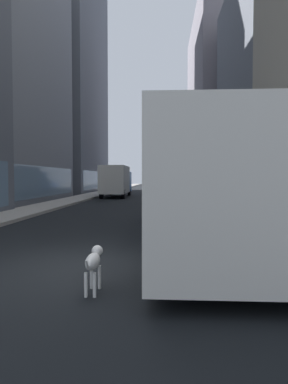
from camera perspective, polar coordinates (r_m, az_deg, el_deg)
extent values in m
plane|color=black|center=(41.97, 0.78, -0.15)|extent=(120.00, 120.00, 0.00)
cube|color=#9E9991|center=(42.60, -6.90, -0.03)|extent=(2.40, 110.00, 0.15)
cube|color=#ADA89E|center=(42.11, 8.55, -0.06)|extent=(2.40, 110.00, 0.15)
cube|color=slate|center=(28.26, -16.21, 1.73)|extent=(0.08, 13.58, 2.40)
cube|color=#4C515B|center=(49.48, -13.66, 18.20)|extent=(9.25, 18.45, 30.77)
cube|color=slate|center=(46.50, -8.05, 2.05)|extent=(0.08, 16.61, 2.40)
cube|color=slate|center=(27.66, 15.12, 1.73)|extent=(0.08, 15.58, 2.40)
cube|color=slate|center=(51.49, 14.96, 14.37)|extent=(11.32, 23.22, 25.22)
cube|color=slate|center=(49.55, 8.41, 2.08)|extent=(0.08, 20.90, 2.40)
cube|color=silver|center=(10.14, 8.91, 1.06)|extent=(2.55, 11.50, 2.75)
cube|color=slate|center=(10.14, 8.92, 3.86)|extent=(2.57, 11.04, 0.90)
cube|color=black|center=(15.88, 6.85, -2.49)|extent=(2.55, 0.16, 0.44)
cylinder|color=black|center=(13.71, 2.71, -3.47)|extent=(0.30, 1.00, 1.00)
cylinder|color=black|center=(13.87, 12.06, -3.45)|extent=(0.30, 1.00, 1.00)
cylinder|color=black|center=(6.10, 2.02, -10.97)|extent=(0.30, 1.00, 1.00)
cylinder|color=black|center=(6.46, 22.75, -10.40)|extent=(0.30, 1.00, 1.00)
cube|color=silver|center=(15.25, 1.54, 4.65)|extent=(0.08, 0.24, 0.40)
cube|color=#B7BABF|center=(39.62, 4.68, 0.69)|extent=(1.76, 4.63, 0.75)
cube|color=slate|center=(39.38, 4.70, 1.63)|extent=(1.62, 2.08, 0.55)
cylinder|color=black|center=(41.52, 3.56, 0.26)|extent=(0.22, 0.64, 0.64)
cylinder|color=black|center=(41.55, 5.68, 0.25)|extent=(0.22, 0.64, 0.64)
cylinder|color=black|center=(37.73, 3.59, 0.04)|extent=(0.22, 0.64, 0.64)
cylinder|color=black|center=(37.77, 5.92, 0.03)|extent=(0.22, 0.64, 0.64)
cube|color=silver|center=(34.52, 4.90, 0.43)|extent=(1.93, 4.76, 0.75)
cube|color=slate|center=(34.27, 4.91, 1.50)|extent=(1.77, 2.14, 0.55)
cylinder|color=black|center=(36.49, 3.47, -0.04)|extent=(0.22, 0.64, 0.64)
cylinder|color=black|center=(36.53, 6.14, -0.05)|extent=(0.22, 0.64, 0.64)
cylinder|color=black|center=(32.56, 3.49, -0.35)|extent=(0.22, 0.64, 0.64)
cylinder|color=black|center=(32.62, 6.49, -0.35)|extent=(0.22, 0.64, 0.64)
cube|color=#4C6BB7|center=(51.46, 2.57, 1.11)|extent=(1.89, 4.26, 0.75)
cube|color=slate|center=(51.24, 2.57, 1.83)|extent=(1.74, 1.92, 0.55)
cylinder|color=black|center=(53.20, 1.69, 0.75)|extent=(0.22, 0.64, 0.64)
cylinder|color=black|center=(53.18, 3.49, 0.74)|extent=(0.22, 0.64, 0.64)
cylinder|color=black|center=(49.77, 1.59, 0.63)|extent=(0.22, 0.64, 0.64)
cylinder|color=black|center=(49.75, 3.51, 0.63)|extent=(0.22, 0.64, 0.64)
cube|color=#19519E|center=(35.78, -4.15, 1.79)|extent=(2.30, 2.00, 2.10)
cube|color=silver|center=(32.06, -5.01, 2.16)|extent=(2.30, 5.50, 2.60)
cylinder|color=black|center=(35.95, -5.74, 0.12)|extent=(0.28, 0.90, 0.90)
cylinder|color=black|center=(35.69, -2.54, 0.11)|extent=(0.28, 0.90, 0.90)
cylinder|color=black|center=(30.53, -7.35, -0.31)|extent=(0.28, 0.90, 0.90)
cylinder|color=black|center=(30.23, -3.58, -0.32)|extent=(0.28, 0.90, 0.90)
ellipsoid|color=white|center=(5.68, -8.81, -11.71)|extent=(0.22, 0.60, 0.26)
sphere|color=white|center=(6.02, -8.05, -10.00)|extent=(0.20, 0.20, 0.20)
sphere|color=black|center=(6.05, -8.57, -9.77)|extent=(0.07, 0.07, 0.07)
sphere|color=black|center=(6.03, -7.44, -9.81)|extent=(0.07, 0.07, 0.07)
cylinder|color=white|center=(5.29, -9.73, -12.22)|extent=(0.03, 0.16, 0.19)
cylinder|color=white|center=(5.98, -9.03, -14.26)|extent=(0.06, 0.06, 0.40)
cylinder|color=white|center=(5.95, -7.67, -14.33)|extent=(0.06, 0.06, 0.40)
cylinder|color=white|center=(5.59, -9.98, -15.47)|extent=(0.06, 0.06, 0.40)
cylinder|color=white|center=(5.56, -8.52, -15.56)|extent=(0.06, 0.06, 0.40)
sphere|color=black|center=(5.76, -8.10, -11.10)|extent=(0.04, 0.04, 0.04)
sphere|color=black|center=(5.61, -9.59, -11.68)|extent=(0.04, 0.04, 0.04)
sphere|color=black|center=(5.49, -9.00, -11.56)|extent=(0.04, 0.04, 0.04)
cylinder|color=#1E1E2D|center=(11.42, 21.59, -4.46)|extent=(0.28, 0.28, 0.85)
cylinder|color=#B2A58C|center=(11.36, 21.65, -0.77)|extent=(0.34, 0.34, 0.62)
sphere|color=tan|center=(11.34, 21.69, 1.34)|extent=(0.22, 0.22, 0.22)
cube|color=#59331E|center=(11.45, 22.68, -2.07)|extent=(0.12, 0.24, 0.20)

